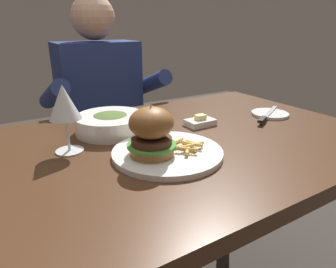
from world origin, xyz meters
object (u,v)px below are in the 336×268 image
burger_sandwich (151,132)px  table_knife (267,115)px  soup_bowl (111,123)px  bread_plate (270,114)px  wine_glass (64,104)px  butter_dish (200,122)px  main_plate (167,153)px  diner_person (102,130)px

burger_sandwich → table_knife: (0.50, 0.08, -0.06)m
soup_bowl → bread_plate: bearing=-13.5°
bread_plate → soup_bowl: soup_bowl is taller
wine_glass → butter_dish: bearing=-0.9°
table_knife → butter_dish: bearing=164.8°
wine_glass → butter_dish: 0.44m
table_knife → main_plate: bearing=-170.0°
burger_sandwich → wine_glass: (-0.16, 0.16, 0.05)m
table_knife → diner_person: size_ratio=0.18×
main_plate → wine_glass: size_ratio=1.59×
wine_glass → table_knife: size_ratio=0.83×
main_plate → wine_glass: bearing=143.4°
main_plate → bread_plate: bearing=11.7°
wine_glass → diner_person: size_ratio=0.15×
butter_dish → soup_bowl: (-0.27, 0.09, 0.02)m
wine_glass → diner_person: diner_person is taller
main_plate → bread_plate: main_plate is taller
table_knife → soup_bowl: soup_bowl is taller
burger_sandwich → butter_dish: size_ratio=1.40×
burger_sandwich → bread_plate: (0.55, 0.11, -0.07)m
soup_bowl → diner_person: size_ratio=0.18×
soup_bowl → butter_dish: bearing=-18.7°
bread_plate → butter_dish: (-0.29, 0.04, 0.01)m
burger_sandwich → diner_person: 0.80m
butter_dish → main_plate: bearing=-145.9°
main_plate → diner_person: diner_person is taller
main_plate → wine_glass: 0.28m
main_plate → butter_dish: 0.26m
main_plate → butter_dish: bearing=34.1°
wine_glass → bread_plate: (0.71, -0.05, -0.12)m
main_plate → butter_dish: (0.22, 0.15, 0.00)m
table_knife → butter_dish: 0.25m
table_knife → diner_person: bearing=119.0°
soup_bowl → main_plate: bearing=-76.5°
burger_sandwich → soup_bowl: bearing=92.5°
burger_sandwich → diner_person: bearing=80.0°
main_plate → wine_glass: (-0.21, 0.15, 0.12)m
burger_sandwich → bread_plate: size_ratio=1.00×
main_plate → soup_bowl: bearing=103.5°
bread_plate → table_knife: 0.05m
burger_sandwich → wine_glass: bearing=135.6°
diner_person → butter_dish: bearing=-77.9°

